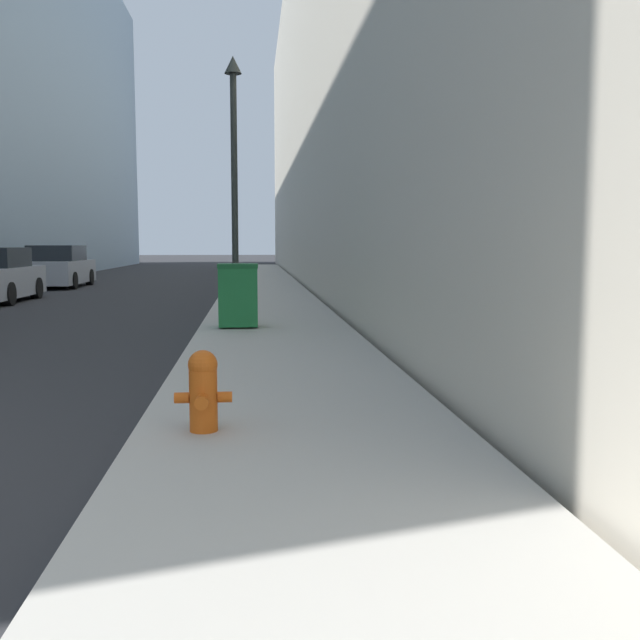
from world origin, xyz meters
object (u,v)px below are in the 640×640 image
at_px(trash_bin, 238,295).
at_px(lamppost, 234,166).
at_px(fire_hydrant, 203,389).
at_px(parked_sedan_far, 58,268).

xyz_separation_m(trash_bin, lamppost, (-0.14, 3.85, 2.75)).
relative_size(fire_hydrant, lamppost, 0.12).
relative_size(fire_hydrant, trash_bin, 0.57).
height_order(fire_hydrant, parked_sedan_far, parked_sedan_far).
bearing_deg(fire_hydrant, lamppost, 89.95).
xyz_separation_m(fire_hydrant, trash_bin, (0.15, 7.36, 0.25)).
bearing_deg(lamppost, fire_hydrant, -90.05).
height_order(fire_hydrant, trash_bin, trash_bin).
distance_m(fire_hydrant, lamppost, 11.61).
xyz_separation_m(fire_hydrant, parked_sedan_far, (-7.03, 22.30, 0.26)).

